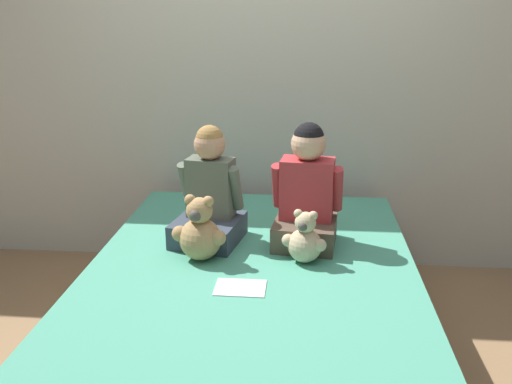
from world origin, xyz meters
TOP-DOWN VIEW (x-y plane):
  - ground_plane at (0.00, 0.00)m, footprint 14.00×14.00m
  - wall_behind_bed at (0.00, 1.13)m, footprint 8.00×0.06m
  - bed at (0.00, 0.00)m, footprint 1.49×1.97m
  - child_on_left at (-0.24, 0.26)m, footprint 0.36×0.38m
  - child_on_right at (0.24, 0.26)m, footprint 0.35×0.33m
  - teddy_bear_held_by_left_child at (-0.24, 0.02)m, footprint 0.26×0.19m
  - teddy_bear_held_by_right_child at (0.23, 0.04)m, footprint 0.20×0.16m
  - sign_card at (-0.03, -0.24)m, footprint 0.21×0.15m

SIDE VIEW (x-z plane):
  - ground_plane at x=0.00m, z-range 0.00..0.00m
  - bed at x=0.00m, z-range 0.00..0.50m
  - sign_card at x=-0.03m, z-range 0.50..0.51m
  - teddy_bear_held_by_right_child at x=0.23m, z-range 0.48..0.73m
  - teddy_bear_held_by_left_child at x=-0.24m, z-range 0.48..0.79m
  - child_on_left at x=-0.24m, z-range 0.44..1.02m
  - child_on_right at x=0.24m, z-range 0.46..1.06m
  - wall_behind_bed at x=0.00m, z-range 0.00..2.50m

